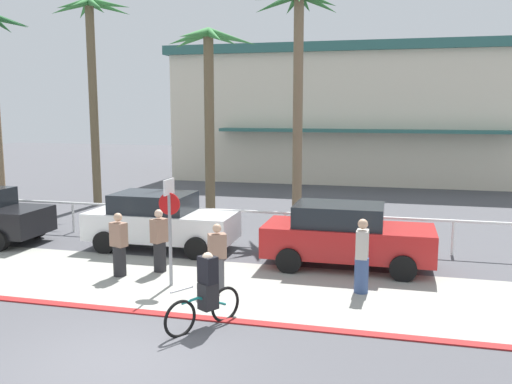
{
  "coord_description": "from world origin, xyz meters",
  "views": [
    {
      "loc": [
        4.38,
        -7.73,
        4.19
      ],
      "look_at": [
        0.93,
        6.0,
        2.01
      ],
      "focal_mm": 38.59,
      "sensor_mm": 36.0,
      "label": 1
    }
  ],
  "objects_px": {
    "palm_tree_4": "(298,48)",
    "palm_tree_2": "(92,52)",
    "car_white_1": "(160,220)",
    "car_red_2": "(346,235)",
    "palm_tree_3": "(208,79)",
    "cyclist_teal_0": "(206,292)",
    "stop_sign_bike_lane": "(170,217)",
    "pedestrian_3": "(217,260)",
    "pedestrian_0": "(362,259)",
    "pedestrian_2": "(159,243)",
    "pedestrian_1": "(119,247)"
  },
  "relations": [
    {
      "from": "palm_tree_2",
      "to": "pedestrian_0",
      "type": "xyz_separation_m",
      "value": [
        11.8,
        -8.94,
        -5.69
      ]
    },
    {
      "from": "car_red_2",
      "to": "pedestrian_2",
      "type": "distance_m",
      "value": 4.86
    },
    {
      "from": "pedestrian_3",
      "to": "pedestrian_0",
      "type": "bearing_deg",
      "value": 9.14
    },
    {
      "from": "palm_tree_2",
      "to": "cyclist_teal_0",
      "type": "xyz_separation_m",
      "value": [
        9.02,
        -11.64,
        -5.79
      ]
    },
    {
      "from": "car_red_2",
      "to": "cyclist_teal_0",
      "type": "distance_m",
      "value": 5.22
    },
    {
      "from": "stop_sign_bike_lane",
      "to": "car_red_2",
      "type": "distance_m",
      "value": 4.72
    },
    {
      "from": "palm_tree_4",
      "to": "palm_tree_2",
      "type": "bearing_deg",
      "value": 173.28
    },
    {
      "from": "car_red_2",
      "to": "cyclist_teal_0",
      "type": "height_order",
      "value": "car_red_2"
    },
    {
      "from": "car_red_2",
      "to": "pedestrian_2",
      "type": "height_order",
      "value": "car_red_2"
    },
    {
      "from": "pedestrian_0",
      "to": "pedestrian_2",
      "type": "relative_size",
      "value": 1.05
    },
    {
      "from": "car_red_2",
      "to": "pedestrian_3",
      "type": "bearing_deg",
      "value": -137.14
    },
    {
      "from": "stop_sign_bike_lane",
      "to": "palm_tree_4",
      "type": "xyz_separation_m",
      "value": [
        1.5,
        8.46,
        4.64
      ]
    },
    {
      "from": "palm_tree_3",
      "to": "palm_tree_4",
      "type": "height_order",
      "value": "palm_tree_4"
    },
    {
      "from": "palm_tree_4",
      "to": "car_red_2",
      "type": "xyz_separation_m",
      "value": [
        2.37,
        -5.88,
        -5.45
      ]
    },
    {
      "from": "stop_sign_bike_lane",
      "to": "pedestrian_3",
      "type": "bearing_deg",
      "value": 2.48
    },
    {
      "from": "palm_tree_2",
      "to": "pedestrian_1",
      "type": "height_order",
      "value": "palm_tree_2"
    },
    {
      "from": "palm_tree_2",
      "to": "pedestrian_0",
      "type": "bearing_deg",
      "value": -37.15
    },
    {
      "from": "car_red_2",
      "to": "pedestrian_2",
      "type": "xyz_separation_m",
      "value": [
        -4.59,
        -1.6,
        -0.12
      ]
    },
    {
      "from": "stop_sign_bike_lane",
      "to": "pedestrian_3",
      "type": "relative_size",
      "value": 1.65
    },
    {
      "from": "palm_tree_2",
      "to": "pedestrian_2",
      "type": "bearing_deg",
      "value": -51.94
    },
    {
      "from": "palm_tree_2",
      "to": "car_white_1",
      "type": "xyz_separation_m",
      "value": [
        5.73,
        -6.35,
        -5.62
      ]
    },
    {
      "from": "car_red_2",
      "to": "palm_tree_2",
      "type": "bearing_deg",
      "value": 148.4
    },
    {
      "from": "stop_sign_bike_lane",
      "to": "car_white_1",
      "type": "bearing_deg",
      "value": 117.72
    },
    {
      "from": "palm_tree_4",
      "to": "cyclist_teal_0",
      "type": "xyz_separation_m",
      "value": [
        0.13,
        -10.59,
        -5.63
      ]
    },
    {
      "from": "palm_tree_4",
      "to": "car_white_1",
      "type": "xyz_separation_m",
      "value": [
        -3.16,
        -5.3,
        -5.45
      ]
    },
    {
      "from": "car_white_1",
      "to": "pedestrian_1",
      "type": "xyz_separation_m",
      "value": [
        0.12,
        -2.78,
        -0.13
      ]
    },
    {
      "from": "palm_tree_3",
      "to": "stop_sign_bike_lane",
      "type": "bearing_deg",
      "value": -78.16
    },
    {
      "from": "pedestrian_0",
      "to": "palm_tree_2",
      "type": "bearing_deg",
      "value": 142.85
    },
    {
      "from": "stop_sign_bike_lane",
      "to": "palm_tree_2",
      "type": "relative_size",
      "value": 0.29
    },
    {
      "from": "cyclist_teal_0",
      "to": "stop_sign_bike_lane",
      "type": "bearing_deg",
      "value": 127.41
    },
    {
      "from": "car_red_2",
      "to": "stop_sign_bike_lane",
      "type": "bearing_deg",
      "value": -146.27
    },
    {
      "from": "pedestrian_2",
      "to": "palm_tree_2",
      "type": "bearing_deg",
      "value": 128.06
    },
    {
      "from": "car_white_1",
      "to": "pedestrian_2",
      "type": "bearing_deg",
      "value": -66.62
    },
    {
      "from": "car_white_1",
      "to": "pedestrian_0",
      "type": "bearing_deg",
      "value": -23.14
    },
    {
      "from": "stop_sign_bike_lane",
      "to": "palm_tree_2",
      "type": "distance_m",
      "value": 12.98
    },
    {
      "from": "car_white_1",
      "to": "pedestrian_0",
      "type": "xyz_separation_m",
      "value": [
        6.06,
        -2.59,
        -0.07
      ]
    },
    {
      "from": "stop_sign_bike_lane",
      "to": "pedestrian_2",
      "type": "xyz_separation_m",
      "value": [
        -0.72,
        0.99,
        -0.92
      ]
    },
    {
      "from": "stop_sign_bike_lane",
      "to": "palm_tree_4",
      "type": "bearing_deg",
      "value": 79.95
    },
    {
      "from": "palm_tree_3",
      "to": "car_red_2",
      "type": "height_order",
      "value": "palm_tree_3"
    },
    {
      "from": "stop_sign_bike_lane",
      "to": "car_red_2",
      "type": "relative_size",
      "value": 0.58
    },
    {
      "from": "car_red_2",
      "to": "pedestrian_1",
      "type": "distance_m",
      "value": 5.84
    },
    {
      "from": "car_white_1",
      "to": "cyclist_teal_0",
      "type": "distance_m",
      "value": 6.23
    },
    {
      "from": "palm_tree_3",
      "to": "pedestrian_1",
      "type": "height_order",
      "value": "palm_tree_3"
    },
    {
      "from": "car_red_2",
      "to": "car_white_1",
      "type": "bearing_deg",
      "value": 173.98
    },
    {
      "from": "palm_tree_4",
      "to": "pedestrian_1",
      "type": "height_order",
      "value": "palm_tree_4"
    },
    {
      "from": "palm_tree_4",
      "to": "cyclist_teal_0",
      "type": "relative_size",
      "value": 5.31
    },
    {
      "from": "palm_tree_3",
      "to": "car_white_1",
      "type": "height_order",
      "value": "palm_tree_3"
    },
    {
      "from": "car_white_1",
      "to": "car_red_2",
      "type": "xyz_separation_m",
      "value": [
        5.53,
        -0.58,
        0.0
      ]
    },
    {
      "from": "stop_sign_bike_lane",
      "to": "pedestrian_1",
      "type": "bearing_deg",
      "value": 165.8
    },
    {
      "from": "pedestrian_0",
      "to": "pedestrian_2",
      "type": "bearing_deg",
      "value": 175.4
    }
  ]
}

